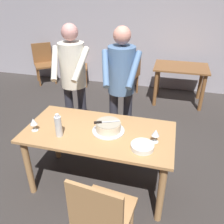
# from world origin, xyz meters

# --- Properties ---
(ground_plane) EXTENTS (14.00, 14.00, 0.00)m
(ground_plane) POSITION_xyz_m (0.00, 0.00, 0.00)
(ground_plane) COLOR #383330
(back_wall) EXTENTS (10.00, 0.12, 2.70)m
(back_wall) POSITION_xyz_m (0.00, 3.22, 1.35)
(back_wall) COLOR #ADA8B2
(back_wall) RESTS_ON ground_plane
(main_dining_table) EXTENTS (1.57, 0.79, 0.75)m
(main_dining_table) POSITION_xyz_m (0.00, 0.00, 0.63)
(main_dining_table) COLOR tan
(main_dining_table) RESTS_ON ground_plane
(cake_on_platter) EXTENTS (0.34, 0.34, 0.11)m
(cake_on_platter) POSITION_xyz_m (0.10, 0.02, 0.80)
(cake_on_platter) COLOR silver
(cake_on_platter) RESTS_ON main_dining_table
(cake_knife) EXTENTS (0.26, 0.13, 0.02)m
(cake_knife) POSITION_xyz_m (0.03, -0.01, 0.87)
(cake_knife) COLOR silver
(cake_knife) RESTS_ON cake_on_platter
(plate_stack) EXTENTS (0.22, 0.22, 0.05)m
(plate_stack) POSITION_xyz_m (0.49, -0.18, 0.78)
(plate_stack) COLOR white
(plate_stack) RESTS_ON main_dining_table
(wine_glass_near) EXTENTS (0.08, 0.08, 0.14)m
(wine_glass_near) POSITION_xyz_m (0.59, -0.04, 0.85)
(wine_glass_near) COLOR silver
(wine_glass_near) RESTS_ON main_dining_table
(wine_glass_far) EXTENTS (0.08, 0.08, 0.14)m
(wine_glass_far) POSITION_xyz_m (-0.66, -0.16, 0.85)
(wine_glass_far) COLOR silver
(wine_glass_far) RESTS_ON main_dining_table
(water_bottle) EXTENTS (0.07, 0.07, 0.25)m
(water_bottle) POSITION_xyz_m (-0.36, -0.18, 0.86)
(water_bottle) COLOR silver
(water_bottle) RESTS_ON main_dining_table
(person_cutting_cake) EXTENTS (0.46, 0.57, 1.72)m
(person_cutting_cake) POSITION_xyz_m (0.10, 0.61, 1.08)
(person_cutting_cake) COLOR #2D2D38
(person_cutting_cake) RESTS_ON ground_plane
(person_standing_beside) EXTENTS (0.46, 0.57, 1.72)m
(person_standing_beside) POSITION_xyz_m (-0.54, 0.64, 1.08)
(person_standing_beside) COLOR #2D2D38
(person_standing_beside) RESTS_ON ground_plane
(chair_near_side) EXTENTS (0.49, 0.49, 0.90)m
(chair_near_side) POSITION_xyz_m (0.27, -0.77, 0.49)
(chair_near_side) COLOR tan
(chair_near_side) RESTS_ON ground_plane
(background_table) EXTENTS (1.00, 0.70, 0.74)m
(background_table) POSITION_xyz_m (0.84, 2.52, 0.58)
(background_table) COLOR brown
(background_table) RESTS_ON ground_plane
(background_chair_0) EXTENTS (0.57, 0.57, 0.90)m
(background_chair_0) POSITION_xyz_m (-1.50, 2.83, 0.49)
(background_chair_0) COLOR brown
(background_chair_0) RESTS_ON ground_plane
(background_chair_2) EXTENTS (0.62, 0.62, 0.90)m
(background_chair_2) POSITION_xyz_m (-2.28, 2.85, 0.49)
(background_chair_2) COLOR brown
(background_chair_2) RESTS_ON ground_plane
(background_chair_3) EXTENTS (0.53, 0.53, 0.90)m
(background_chair_3) POSITION_xyz_m (-0.16, 2.58, 0.49)
(background_chair_3) COLOR brown
(background_chair_3) RESTS_ON ground_plane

